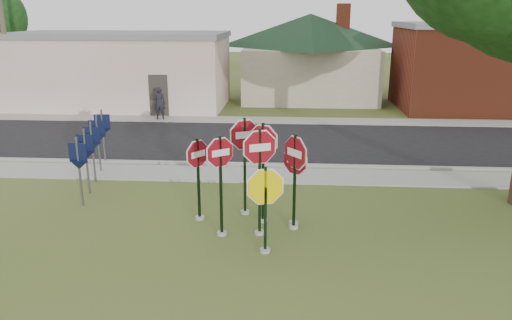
# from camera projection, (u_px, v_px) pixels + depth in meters

# --- Properties ---
(ground) EXTENTS (120.00, 120.00, 0.00)m
(ground) POSITION_uv_depth(u_px,v_px,m) (251.00, 251.00, 11.47)
(ground) COLOR #3C511E
(ground) RESTS_ON ground
(sidewalk_near) EXTENTS (60.00, 1.60, 0.06)m
(sidewalk_near) POSITION_uv_depth(u_px,v_px,m) (264.00, 175.00, 16.72)
(sidewalk_near) COLOR gray
(sidewalk_near) RESTS_ON ground
(road) EXTENTS (60.00, 7.00, 0.04)m
(road) POSITION_uv_depth(u_px,v_px,m) (270.00, 142.00, 21.03)
(road) COLOR black
(road) RESTS_ON ground
(sidewalk_far) EXTENTS (60.00, 1.60, 0.06)m
(sidewalk_far) POSITION_uv_depth(u_px,v_px,m) (273.00, 121.00, 25.13)
(sidewalk_far) COLOR gray
(sidewalk_far) RESTS_ON ground
(curb) EXTENTS (60.00, 0.20, 0.14)m
(curb) POSITION_uv_depth(u_px,v_px,m) (266.00, 165.00, 17.66)
(curb) COLOR gray
(curb) RESTS_ON ground
(stop_sign_center) EXTENTS (1.06, 0.47, 2.80)m
(stop_sign_center) POSITION_uv_depth(u_px,v_px,m) (260.00, 165.00, 11.84)
(stop_sign_center) COLOR #9C9A91
(stop_sign_center) RESTS_ON ground
(stop_sign_yellow) EXTENTS (1.13, 0.33, 2.16)m
(stop_sign_yellow) POSITION_uv_depth(u_px,v_px,m) (265.00, 199.00, 11.06)
(stop_sign_yellow) COLOR #9C9A91
(stop_sign_yellow) RESTS_ON ground
(stop_sign_left) EXTENTS (0.81, 0.61, 2.61)m
(stop_sign_left) POSITION_uv_depth(u_px,v_px,m) (221.00, 173.00, 11.85)
(stop_sign_left) COLOR #9C9A91
(stop_sign_left) RESTS_ON ground
(stop_sign_right) EXTENTS (0.73, 0.92, 2.57)m
(stop_sign_right) POSITION_uv_depth(u_px,v_px,m) (295.00, 168.00, 12.23)
(stop_sign_right) COLOR #9C9A91
(stop_sign_right) RESTS_ON ground
(stop_sign_back_right) EXTENTS (1.01, 0.43, 2.75)m
(stop_sign_back_right) POSITION_uv_depth(u_px,v_px,m) (263.00, 158.00, 12.60)
(stop_sign_back_right) COLOR #9C9A91
(stop_sign_back_right) RESTS_ON ground
(stop_sign_back_left) EXTENTS (1.01, 0.54, 2.78)m
(stop_sign_back_left) POSITION_uv_depth(u_px,v_px,m) (245.00, 151.00, 13.11)
(stop_sign_back_left) COLOR #9C9A91
(stop_sign_back_left) RESTS_ON ground
(stop_sign_far_right) EXTENTS (0.81, 0.58, 2.21)m
(stop_sign_far_right) POSITION_uv_depth(u_px,v_px,m) (295.00, 176.00, 12.54)
(stop_sign_far_right) COLOR #9C9A91
(stop_sign_far_right) RESTS_ON ground
(stop_sign_far_left) EXTENTS (0.62, 0.81, 2.30)m
(stop_sign_far_left) POSITION_uv_depth(u_px,v_px,m) (198.00, 169.00, 12.85)
(stop_sign_far_left) COLOR #9C9A91
(stop_sign_far_left) RESTS_ON ground
(route_sign_row) EXTENTS (1.43, 4.63, 2.00)m
(route_sign_row) POSITION_uv_depth(u_px,v_px,m) (92.00, 146.00, 15.78)
(route_sign_row) COLOR #59595E
(route_sign_row) RESTS_ON ground
(building_stucco) EXTENTS (12.20, 6.20, 4.20)m
(building_stucco) POSITION_uv_depth(u_px,v_px,m) (120.00, 69.00, 28.66)
(building_stucco) COLOR silver
(building_stucco) RESTS_ON ground
(building_house) EXTENTS (11.60, 11.60, 6.20)m
(building_house) POSITION_uv_depth(u_px,v_px,m) (310.00, 39.00, 31.34)
(building_house) COLOR #BFB198
(building_house) RESTS_ON ground
(building_brick) EXTENTS (10.20, 6.20, 4.75)m
(building_brick) POSITION_uv_depth(u_px,v_px,m) (492.00, 66.00, 27.68)
(building_brick) COLOR maroon
(building_brick) RESTS_ON ground
(utility_pole_near) EXTENTS (2.20, 0.26, 9.50)m
(utility_pole_near) POSITION_uv_depth(u_px,v_px,m) (2.00, 19.00, 25.52)
(utility_pole_near) COLOR #4E4434
(utility_pole_near) RESTS_ON ground
(pedestrian) EXTENTS (0.64, 0.46, 1.64)m
(pedestrian) POSITION_uv_depth(u_px,v_px,m) (159.00, 103.00, 25.12)
(pedestrian) COLOR black
(pedestrian) RESTS_ON sidewalk_far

